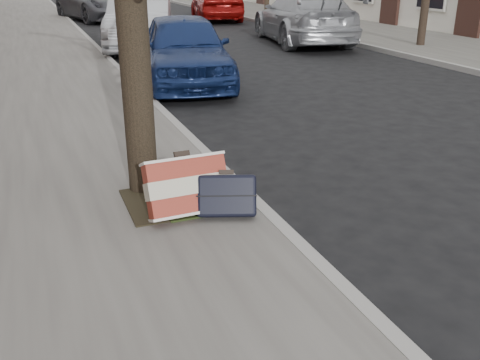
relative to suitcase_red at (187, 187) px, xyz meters
name	(u,v)px	position (x,y,z in m)	size (l,w,h in m)	color
ground	(426,231)	(1.94, -0.86, -0.39)	(120.00, 120.00, 0.00)	black
near_sidewalk	(3,40)	(-1.76, 14.14, -0.33)	(5.00, 70.00, 0.12)	slate
far_sidewalk	(329,25)	(9.74, 14.14, -0.33)	(4.00, 70.00, 0.12)	slate
dirt_patch	(172,201)	(-0.06, 0.34, -0.27)	(0.85, 0.85, 0.01)	black
suitcase_red	(187,187)	(0.00, 0.00, 0.00)	(0.71, 0.20, 0.51)	maroon
suitcase_navy	(227,195)	(0.32, -0.15, -0.07)	(0.52, 0.17, 0.37)	black
car_near_front	(184,49)	(1.71, 6.02, 0.29)	(1.60, 3.99, 1.36)	navy
car_near_mid	(141,21)	(1.90, 10.97, 0.36)	(1.59, 4.56, 1.50)	#AFB3B8
car_near_back	(99,3)	(1.99, 19.87, 0.31)	(2.34, 5.08, 1.41)	#3D3D42
car_far_front	(303,17)	(6.65, 10.44, 0.35)	(2.10, 5.15, 1.50)	#93959A
car_far_back	(216,1)	(6.58, 18.11, 0.39)	(1.85, 4.61, 1.57)	maroon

